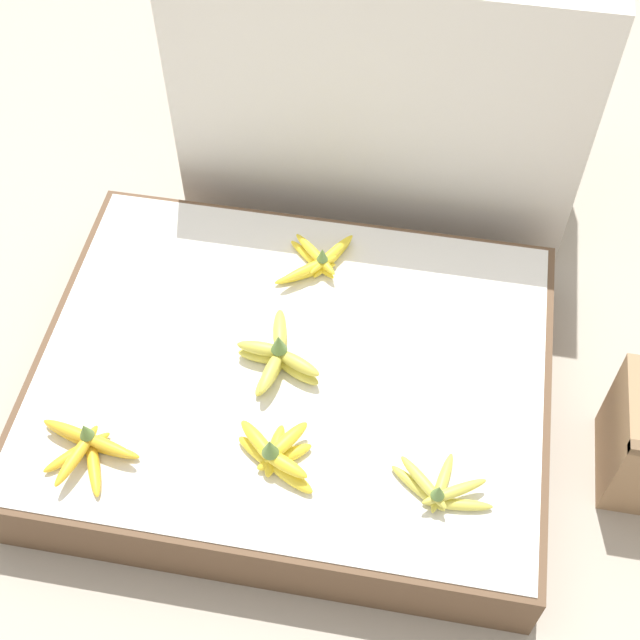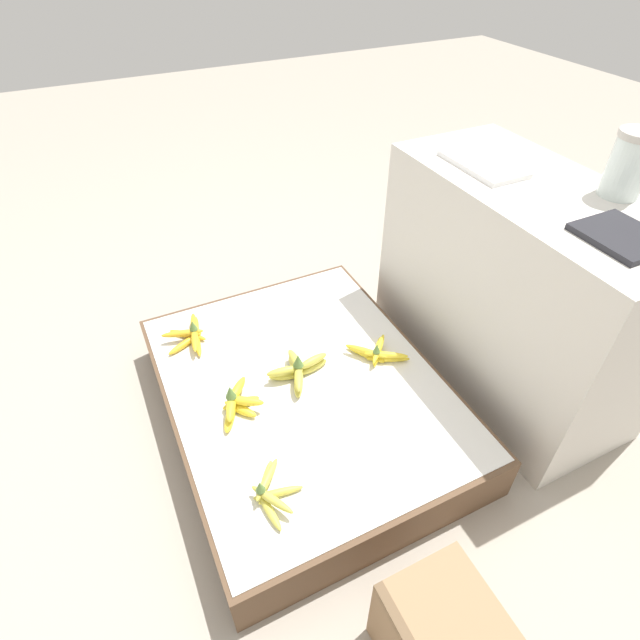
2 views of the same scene
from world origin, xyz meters
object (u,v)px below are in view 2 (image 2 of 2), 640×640
at_px(banana_bunch_front_left, 191,335).
at_px(banana_bunch_front_midright, 270,492).
at_px(banana_bunch_front_midleft, 237,403).
at_px(glass_jar, 629,164).
at_px(banana_bunch_middle_midleft, 298,370).
at_px(foam_tray_white, 483,164).
at_px(banana_bunch_back_midleft, 377,353).

height_order(banana_bunch_front_left, banana_bunch_front_midright, banana_bunch_front_left).
relative_size(banana_bunch_front_left, banana_bunch_front_midleft, 1.20).
distance_m(banana_bunch_front_left, banana_bunch_front_midright, 0.76).
xyz_separation_m(banana_bunch_front_midleft, glass_jar, (0.22, 1.23, 0.69)).
bearing_deg(banana_bunch_middle_midleft, glass_jar, 74.76).
bearing_deg(banana_bunch_front_midleft, banana_bunch_front_midright, -3.06).
relative_size(banana_bunch_front_midleft, foam_tray_white, 0.66).
height_order(banana_bunch_front_midleft, banana_bunch_middle_midleft, banana_bunch_middle_midleft).
bearing_deg(banana_bunch_back_midleft, banana_bunch_front_midright, -57.86).
distance_m(banana_bunch_front_left, banana_bunch_back_midleft, 0.72).
height_order(banana_bunch_front_midright, foam_tray_white, foam_tray_white).
xyz_separation_m(banana_bunch_front_left, banana_bunch_back_midleft, (0.40, 0.60, -0.00)).
distance_m(banana_bunch_front_left, foam_tray_white, 1.24).
height_order(banana_bunch_front_midright, glass_jar, glass_jar).
distance_m(banana_bunch_front_midleft, banana_bunch_middle_midleft, 0.25).
xyz_separation_m(banana_bunch_front_left, banana_bunch_front_midleft, (0.41, 0.05, 0.01)).
height_order(banana_bunch_front_left, foam_tray_white, foam_tray_white).
bearing_deg(glass_jar, banana_bunch_middle_midleft, -105.24).
bearing_deg(foam_tray_white, banana_bunch_front_midleft, -82.55).
distance_m(glass_jar, foam_tray_white, 0.43).
height_order(banana_bunch_back_midleft, glass_jar, glass_jar).
distance_m(banana_bunch_front_midleft, glass_jar, 1.42).
distance_m(banana_bunch_front_midright, banana_bunch_back_midleft, 0.67).
bearing_deg(banana_bunch_front_left, banana_bunch_back_midleft, 56.37).
distance_m(banana_bunch_front_midleft, banana_bunch_back_midleft, 0.55).
relative_size(banana_bunch_middle_midleft, glass_jar, 1.22).
relative_size(banana_bunch_front_midright, banana_bunch_back_midleft, 1.09).
relative_size(banana_bunch_middle_midleft, foam_tray_white, 0.81).
distance_m(banana_bunch_front_midleft, banana_bunch_front_midright, 0.35).
height_order(banana_bunch_middle_midleft, banana_bunch_back_midleft, banana_bunch_middle_midleft).
relative_size(banana_bunch_back_midleft, glass_jar, 1.05).
relative_size(banana_bunch_front_midright, banana_bunch_middle_midleft, 0.94).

